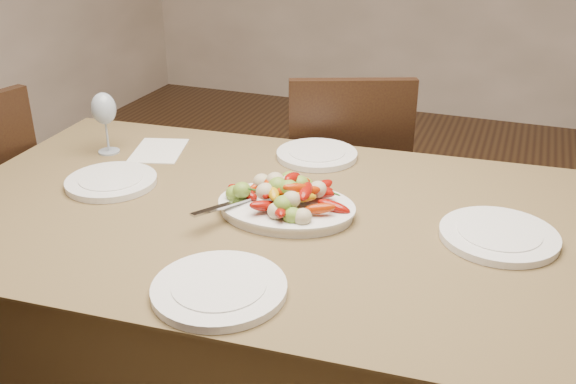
% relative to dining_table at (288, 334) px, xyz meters
% --- Properties ---
extents(floor, '(6.00, 6.00, 0.00)m').
position_rel_dining_table_xyz_m(floor, '(0.15, 0.30, -0.38)').
color(floor, '#3A2311').
rests_on(floor, ground).
extents(dining_table, '(1.91, 1.17, 0.76)m').
position_rel_dining_table_xyz_m(dining_table, '(0.00, 0.00, 0.00)').
color(dining_table, brown).
rests_on(dining_table, ground).
extents(chair_far, '(0.55, 0.55, 0.95)m').
position_rel_dining_table_xyz_m(chair_far, '(-0.08, 0.80, 0.10)').
color(chair_far, black).
rests_on(chair_far, ground).
extents(serving_platter, '(0.36, 0.28, 0.02)m').
position_rel_dining_table_xyz_m(serving_platter, '(-0.00, 0.00, 0.39)').
color(serving_platter, white).
rests_on(serving_platter, dining_table).
extents(roasted_vegetables, '(0.29, 0.21, 0.09)m').
position_rel_dining_table_xyz_m(roasted_vegetables, '(-0.00, 0.00, 0.45)').
color(roasted_vegetables, maroon).
rests_on(roasted_vegetables, serving_platter).
extents(serving_spoon, '(0.28, 0.16, 0.03)m').
position_rel_dining_table_xyz_m(serving_spoon, '(-0.07, -0.04, 0.43)').
color(serving_spoon, '#9EA0A8').
rests_on(serving_spoon, serving_platter).
extents(plate_left, '(0.25, 0.25, 0.02)m').
position_rel_dining_table_xyz_m(plate_left, '(-0.53, -0.01, 0.39)').
color(plate_left, white).
rests_on(plate_left, dining_table).
extents(plate_right, '(0.28, 0.28, 0.02)m').
position_rel_dining_table_xyz_m(plate_right, '(0.51, 0.05, 0.39)').
color(plate_right, white).
rests_on(plate_right, dining_table).
extents(plate_far, '(0.25, 0.25, 0.02)m').
position_rel_dining_table_xyz_m(plate_far, '(-0.05, 0.39, 0.39)').
color(plate_far, white).
rests_on(plate_far, dining_table).
extents(plate_near, '(0.28, 0.28, 0.02)m').
position_rel_dining_table_xyz_m(plate_near, '(-0.01, -0.38, 0.39)').
color(plate_near, white).
rests_on(plate_near, dining_table).
extents(wine_glass, '(0.08, 0.08, 0.20)m').
position_rel_dining_table_xyz_m(wine_glass, '(-0.68, 0.20, 0.48)').
color(wine_glass, '#8C99A5').
rests_on(wine_glass, dining_table).
extents(menu_card, '(0.20, 0.24, 0.00)m').
position_rel_dining_table_xyz_m(menu_card, '(-0.54, 0.26, 0.38)').
color(menu_card, silver).
rests_on(menu_card, dining_table).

